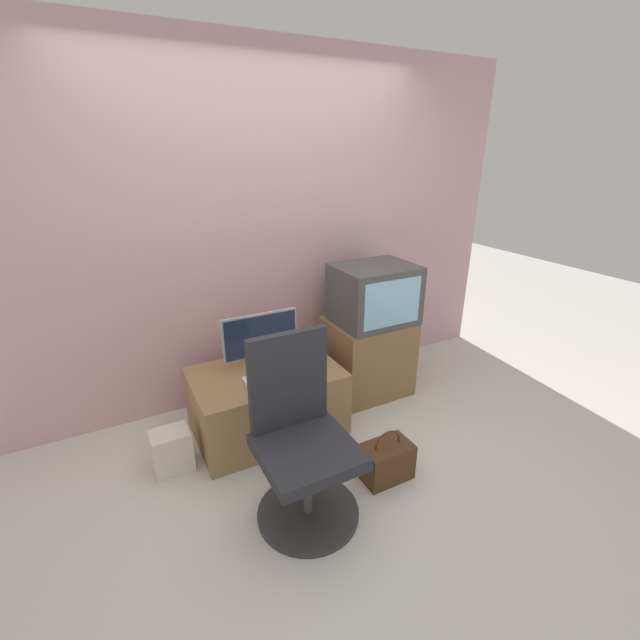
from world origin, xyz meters
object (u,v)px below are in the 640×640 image
(keyboard, at_px, (268,376))
(office_chair, at_px, (302,445))
(main_monitor, at_px, (261,340))
(cardboard_box_lower, at_px, (172,451))
(mouse, at_px, (303,368))
(handbag, at_px, (386,461))
(crt_tv, at_px, (374,294))

(keyboard, bearing_deg, office_chair, -96.92)
(main_monitor, bearing_deg, office_chair, -97.06)
(main_monitor, relative_size, cardboard_box_lower, 1.96)
(mouse, relative_size, handbag, 0.17)
(keyboard, bearing_deg, handbag, -56.82)
(crt_tv, height_order, office_chair, crt_tv)
(mouse, relative_size, office_chair, 0.06)
(crt_tv, bearing_deg, main_monitor, -179.18)
(crt_tv, height_order, cardboard_box_lower, crt_tv)
(office_chair, bearing_deg, main_monitor, 82.94)
(crt_tv, relative_size, cardboard_box_lower, 2.18)
(crt_tv, bearing_deg, keyboard, -169.09)
(crt_tv, xyz_separation_m, cardboard_box_lower, (-1.64, -0.22, -0.71))
(main_monitor, xyz_separation_m, cardboard_box_lower, (-0.70, -0.20, -0.53))
(main_monitor, height_order, cardboard_box_lower, main_monitor)
(office_chair, xyz_separation_m, handbag, (0.56, -0.03, -0.30))
(cardboard_box_lower, bearing_deg, office_chair, -48.22)
(crt_tv, distance_m, handbag, 1.26)
(handbag, bearing_deg, office_chair, 177.12)
(office_chair, height_order, handbag, office_chair)
(keyboard, height_order, mouse, mouse)
(crt_tv, height_order, handbag, crt_tv)
(crt_tv, distance_m, cardboard_box_lower, 1.80)
(main_monitor, distance_m, cardboard_box_lower, 0.90)
(office_chair, distance_m, handbag, 0.63)
(office_chair, relative_size, handbag, 3.01)
(mouse, bearing_deg, main_monitor, 137.38)
(mouse, height_order, handbag, mouse)
(handbag, bearing_deg, crt_tv, 61.43)
(mouse, bearing_deg, keyboard, 173.20)
(mouse, bearing_deg, handbag, -71.66)
(crt_tv, xyz_separation_m, office_chair, (-1.05, -0.88, -0.42))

